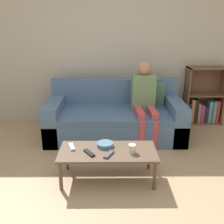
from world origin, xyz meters
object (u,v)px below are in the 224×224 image
object	(u,v)px
tv_remote_1	(89,153)
tv_remote_2	(72,147)
snack_bowl	(105,144)
bookshelf	(202,103)
couch	(115,118)
cup_near	(132,149)
person_adult	(144,95)
tv_remote_0	(109,154)
coffee_table	(108,153)

from	to	relation	value
tv_remote_1	tv_remote_2	world-z (taller)	same
tv_remote_1	snack_bowl	distance (m)	0.24
tv_remote_1	bookshelf	bearing A→B (deg)	8.66
couch	cup_near	world-z (taller)	couch
person_adult	tv_remote_0	distance (m)	1.37
couch	bookshelf	size ratio (longest dim) A/B	2.06
snack_bowl	tv_remote_0	bearing A→B (deg)	-78.43
bookshelf	tv_remote_2	distance (m)	2.66
coffee_table	tv_remote_1	size ratio (longest dim) A/B	6.50
cup_near	tv_remote_2	world-z (taller)	cup_near
bookshelf	cup_near	size ratio (longest dim) A/B	10.34
coffee_table	tv_remote_0	xyz separation A→B (m)	(0.01, -0.11, 0.05)
tv_remote_2	snack_bowl	distance (m)	0.38
couch	person_adult	world-z (taller)	person_adult
person_adult	tv_remote_1	world-z (taller)	person_adult
snack_bowl	tv_remote_2	bearing A→B (deg)	-175.31
tv_remote_0	snack_bowl	xyz separation A→B (m)	(-0.04, 0.21, 0.01)
person_adult	cup_near	bearing A→B (deg)	-106.35
coffee_table	couch	bearing A→B (deg)	84.76
coffee_table	tv_remote_2	distance (m)	0.42
cup_near	tv_remote_2	xyz separation A→B (m)	(-0.67, 0.12, -0.04)
coffee_table	cup_near	distance (m)	0.28
coffee_table	person_adult	world-z (taller)	person_adult
cup_near	tv_remote_0	size ratio (longest dim) A/B	0.56
tv_remote_1	cup_near	bearing A→B (deg)	-32.96
snack_bowl	cup_near	bearing A→B (deg)	-27.05
tv_remote_1	snack_bowl	size ratio (longest dim) A/B	0.89
cup_near	person_adult	bearing A→B (deg)	77.01
cup_near	tv_remote_2	bearing A→B (deg)	169.87
tv_remote_0	bookshelf	bearing A→B (deg)	74.33
bookshelf	tv_remote_1	xyz separation A→B (m)	(-1.86, -1.81, 0.01)
bookshelf	tv_remote_2	bearing A→B (deg)	-141.09
cup_near	couch	bearing A→B (deg)	96.97
couch	tv_remote_0	size ratio (longest dim) A/B	11.86
person_adult	bookshelf	bearing A→B (deg)	25.40
couch	coffee_table	world-z (taller)	couch
coffee_table	person_adult	xyz separation A→B (m)	(0.54, 1.12, 0.35)
person_adult	tv_remote_0	xyz separation A→B (m)	(-0.52, -1.23, -0.30)
tv_remote_0	coffee_table	bearing A→B (deg)	122.14
snack_bowl	couch	bearing A→B (deg)	82.72
tv_remote_0	snack_bowl	bearing A→B (deg)	127.67
couch	bookshelf	xyz separation A→B (m)	(1.55, 0.52, 0.09)
tv_remote_1	snack_bowl	xyz separation A→B (m)	(0.17, 0.17, 0.01)
bookshelf	tv_remote_0	bearing A→B (deg)	-131.77
couch	snack_bowl	world-z (taller)	couch
coffee_table	snack_bowl	distance (m)	0.12
coffee_table	tv_remote_0	bearing A→B (deg)	-83.96
bookshelf	coffee_table	world-z (taller)	bookshelf
couch	person_adult	xyz separation A→B (m)	(0.43, -0.09, 0.40)
bookshelf	coffee_table	size ratio (longest dim) A/B	0.93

